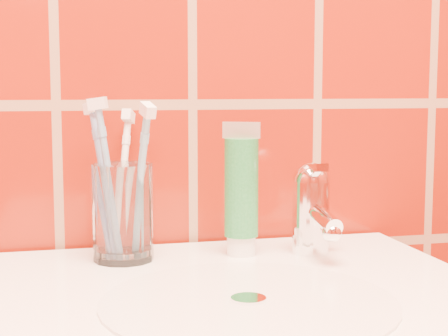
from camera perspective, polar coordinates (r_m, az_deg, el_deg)
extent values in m
cylinder|color=silver|center=(0.70, 2.06, -11.00)|extent=(0.30, 0.30, 0.00)
cylinder|color=white|center=(0.70, 2.06, -10.85)|extent=(0.04, 0.04, 0.00)
cylinder|color=white|center=(0.86, -8.39, -3.66)|extent=(0.09, 0.09, 0.12)
cylinder|color=white|center=(0.89, 1.44, -6.44)|extent=(0.04, 0.04, 0.03)
cylinder|color=#1A6D31|center=(0.88, 1.45, -1.62)|extent=(0.04, 0.04, 0.13)
cube|color=beige|center=(0.87, 1.47, 3.17)|extent=(0.05, 0.01, 0.02)
cylinder|color=white|center=(0.90, 7.21, -4.07)|extent=(0.05, 0.05, 0.09)
sphere|color=white|center=(0.89, 7.25, -1.07)|extent=(0.05, 0.05, 0.05)
cylinder|color=white|center=(0.86, 8.11, -4.03)|extent=(0.02, 0.09, 0.03)
cube|color=white|center=(0.88, 7.54, -0.01)|extent=(0.02, 0.06, 0.01)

